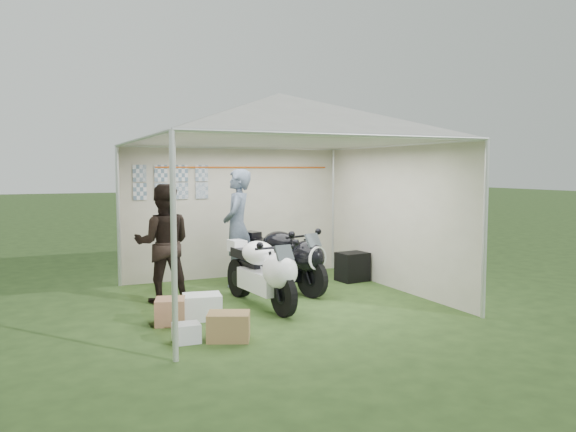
% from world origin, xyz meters
% --- Properties ---
extents(ground, '(80.00, 80.00, 0.00)m').
position_xyz_m(ground, '(0.00, 0.00, 0.00)').
color(ground, '#2A431B').
rests_on(ground, ground).
extents(canopy_tent, '(5.66, 5.66, 3.00)m').
position_xyz_m(canopy_tent, '(-0.00, 0.03, 2.58)').
color(canopy_tent, silver).
rests_on(canopy_tent, ground).
extents(motorcycle_white, '(0.55, 1.91, 0.94)m').
position_xyz_m(motorcycle_white, '(-0.39, -0.33, 0.53)').
color(motorcycle_white, black).
rests_on(motorcycle_white, ground).
extents(motorcycle_black, '(0.86, 1.91, 0.97)m').
position_xyz_m(motorcycle_black, '(0.32, 0.47, 0.54)').
color(motorcycle_black, black).
rests_on(motorcycle_black, ground).
extents(paddock_stand, '(0.41, 0.33, 0.27)m').
position_xyz_m(paddock_stand, '(0.05, 1.33, 0.14)').
color(paddock_stand, blue).
rests_on(paddock_stand, ground).
extents(person_dark_jacket, '(0.96, 0.83, 1.71)m').
position_xyz_m(person_dark_jacket, '(-1.57, 0.57, 0.85)').
color(person_dark_jacket, black).
rests_on(person_dark_jacket, ground).
extents(person_blue_jacket, '(0.75, 0.84, 1.92)m').
position_xyz_m(person_blue_jacket, '(-0.22, 1.21, 0.96)').
color(person_blue_jacket, slate).
rests_on(person_blue_jacket, ground).
extents(equipment_box, '(0.53, 0.44, 0.49)m').
position_xyz_m(equipment_box, '(1.70, 0.77, 0.25)').
color(equipment_box, black).
rests_on(equipment_box, ground).
extents(crate_0, '(0.53, 0.45, 0.32)m').
position_xyz_m(crate_0, '(-1.32, -0.55, 0.16)').
color(crate_0, silver).
rests_on(crate_0, ground).
extents(crate_1, '(0.44, 0.44, 0.32)m').
position_xyz_m(crate_1, '(-1.75, -0.63, 0.16)').
color(crate_1, '#896147').
rests_on(crate_1, ground).
extents(crate_2, '(0.30, 0.26, 0.21)m').
position_xyz_m(crate_2, '(-1.75, -1.44, 0.11)').
color(crate_2, silver).
rests_on(crate_2, ground).
extents(crate_3, '(0.56, 0.49, 0.31)m').
position_xyz_m(crate_3, '(-1.29, -1.55, 0.16)').
color(crate_3, olive).
rests_on(crate_3, ground).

